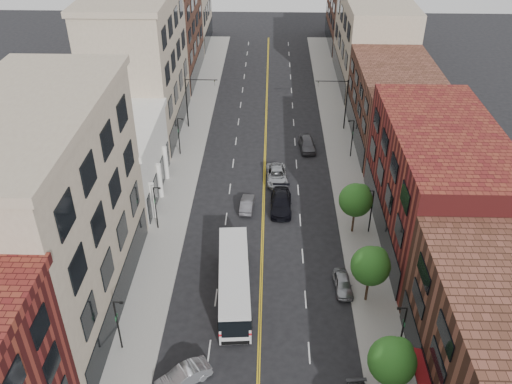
# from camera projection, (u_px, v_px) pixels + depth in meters

# --- Properties ---
(sidewalk_left) EXTENTS (4.00, 110.00, 0.15)m
(sidewalk_left) POSITION_uv_depth(u_px,v_px,m) (183.00, 174.00, 66.06)
(sidewalk_left) COLOR gray
(sidewalk_left) RESTS_ON ground
(sidewalk_right) EXTENTS (4.00, 110.00, 0.15)m
(sidewalk_right) POSITION_uv_depth(u_px,v_px,m) (347.00, 177.00, 65.58)
(sidewalk_right) COLOR gray
(sidewalk_right) RESTS_ON ground
(bldg_l_tanoffice) EXTENTS (10.00, 22.00, 18.00)m
(bldg_l_tanoffice) POSITION_uv_depth(u_px,v_px,m) (47.00, 220.00, 42.93)
(bldg_l_tanoffice) COLOR gray
(bldg_l_tanoffice) RESTS_ON ground
(bldg_l_white) EXTENTS (10.00, 14.00, 8.00)m
(bldg_l_white) POSITION_uv_depth(u_px,v_px,m) (113.00, 162.00, 60.74)
(bldg_l_white) COLOR silver
(bldg_l_white) RESTS_ON ground
(bldg_l_far_a) EXTENTS (10.00, 20.00, 18.00)m
(bldg_l_far_a) POSITION_uv_depth(u_px,v_px,m) (139.00, 66.00, 72.25)
(bldg_l_far_a) COLOR gray
(bldg_l_far_a) RESTS_ON ground
(bldg_l_far_b) EXTENTS (10.00, 20.00, 15.00)m
(bldg_l_far_b) POSITION_uv_depth(u_px,v_px,m) (166.00, 33.00, 89.82)
(bldg_l_far_b) COLOR #522E21
(bldg_l_far_b) RESTS_ON ground
(bldg_r_mid) EXTENTS (10.00, 22.00, 12.00)m
(bldg_r_mid) POSITION_uv_depth(u_px,v_px,m) (437.00, 185.00, 52.97)
(bldg_r_mid) COLOR maroon
(bldg_r_mid) RESTS_ON ground
(bldg_r_far_a) EXTENTS (10.00, 20.00, 10.00)m
(bldg_r_far_a) POSITION_uv_depth(u_px,v_px,m) (395.00, 106.00, 71.10)
(bldg_r_far_a) COLOR #522E21
(bldg_r_far_a) RESTS_ON ground
(bldg_r_far_b) EXTENTS (10.00, 22.00, 14.00)m
(bldg_r_far_b) POSITION_uv_depth(u_px,v_px,m) (373.00, 41.00, 87.60)
(bldg_r_far_b) COLOR gray
(bldg_r_far_b) RESTS_ON ground
(bldg_r_far_c) EXTENTS (10.00, 18.00, 11.00)m
(bldg_r_far_c) POSITION_uv_depth(u_px,v_px,m) (356.00, 17.00, 105.17)
(bldg_r_far_c) COLOR #522E21
(bldg_r_far_c) RESTS_ON ground
(tree_r_1) EXTENTS (3.40, 3.40, 5.59)m
(tree_r_1) POSITION_uv_depth(u_px,v_px,m) (393.00, 359.00, 37.48)
(tree_r_1) COLOR black
(tree_r_1) RESTS_ON sidewalk_right
(tree_r_2) EXTENTS (3.40, 3.40, 5.59)m
(tree_r_2) POSITION_uv_depth(u_px,v_px,m) (372.00, 265.00, 45.85)
(tree_r_2) COLOR black
(tree_r_2) RESTS_ON sidewalk_right
(tree_r_3) EXTENTS (3.40, 3.40, 5.59)m
(tree_r_3) POSITION_uv_depth(u_px,v_px,m) (357.00, 199.00, 54.23)
(tree_r_3) COLOR black
(tree_r_3) RESTS_ON sidewalk_right
(lamp_l_1) EXTENTS (0.81, 0.55, 5.05)m
(lamp_l_1) POSITION_uv_depth(u_px,v_px,m) (118.00, 323.00, 41.89)
(lamp_l_1) COLOR black
(lamp_l_1) RESTS_ON sidewalk_left
(lamp_l_2) EXTENTS (0.81, 0.55, 5.05)m
(lamp_l_2) POSITION_uv_depth(u_px,v_px,m) (156.00, 206.00, 55.29)
(lamp_l_2) COLOR black
(lamp_l_2) RESTS_ON sidewalk_left
(lamp_l_3) EXTENTS (0.81, 0.55, 5.05)m
(lamp_l_3) POSITION_uv_depth(u_px,v_px,m) (179.00, 134.00, 68.69)
(lamp_l_3) COLOR black
(lamp_l_3) RESTS_ON sidewalk_left
(lamp_r_1) EXTENTS (0.81, 0.55, 5.05)m
(lamp_r_1) POSITION_uv_depth(u_px,v_px,m) (402.00, 329.00, 41.36)
(lamp_r_1) COLOR black
(lamp_r_1) RESTS_ON sidewalk_right
(lamp_r_2) EXTENTS (0.81, 0.55, 5.05)m
(lamp_r_2) POSITION_uv_depth(u_px,v_px,m) (371.00, 209.00, 54.76)
(lamp_r_2) COLOR black
(lamp_r_2) RESTS_ON sidewalk_right
(lamp_r_3) EXTENTS (0.81, 0.55, 5.05)m
(lamp_r_3) POSITION_uv_depth(u_px,v_px,m) (352.00, 137.00, 68.17)
(lamp_r_3) COLOR black
(lamp_r_3) RESTS_ON sidewalk_right
(signal_mast_left) EXTENTS (4.49, 0.18, 7.20)m
(signal_mast_left) POSITION_uv_depth(u_px,v_px,m) (192.00, 97.00, 74.46)
(signal_mast_left) COLOR black
(signal_mast_left) RESTS_ON sidewalk_left
(signal_mast_right) EXTENTS (4.49, 0.18, 7.20)m
(signal_mast_right) POSITION_uv_depth(u_px,v_px,m) (341.00, 99.00, 73.97)
(signal_mast_right) COLOR black
(signal_mast_right) RESTS_ON sidewalk_right
(city_bus) EXTENTS (3.57, 12.13, 3.08)m
(city_bus) POSITION_uv_depth(u_px,v_px,m) (234.00, 280.00, 47.70)
(city_bus) COLOR silver
(city_bus) RESTS_ON ground
(car_angle_b) EXTENTS (4.39, 3.74, 1.42)m
(car_angle_b) POSITION_uv_depth(u_px,v_px,m) (183.00, 377.00, 40.38)
(car_angle_b) COLOR #B8BBC0
(car_angle_b) RESTS_ON ground
(car_parked_far) EXTENTS (1.76, 3.90, 1.30)m
(car_parked_far) POSITION_uv_depth(u_px,v_px,m) (343.00, 284.00, 48.93)
(car_parked_far) COLOR #96989C
(car_parked_far) RESTS_ON ground
(car_lane_behind) EXTENTS (1.61, 3.96, 1.28)m
(car_lane_behind) POSITION_uv_depth(u_px,v_px,m) (247.00, 204.00, 59.69)
(car_lane_behind) COLOR #4F4E53
(car_lane_behind) RESTS_ON ground
(car_lane_a) EXTENTS (2.35, 5.67, 1.64)m
(car_lane_a) POSITION_uv_depth(u_px,v_px,m) (281.00, 203.00, 59.58)
(car_lane_a) COLOR black
(car_lane_a) RESTS_ON ground
(car_lane_b) EXTENTS (2.76, 5.47, 1.48)m
(car_lane_b) POSITION_uv_depth(u_px,v_px,m) (277.00, 175.00, 64.58)
(car_lane_b) COLOR #A6AAAE
(car_lane_b) RESTS_ON ground
(car_lane_c) EXTENTS (2.35, 4.91, 1.62)m
(car_lane_c) POSITION_uv_depth(u_px,v_px,m) (307.00, 144.00, 71.15)
(car_lane_c) COLOR #4D4C51
(car_lane_c) RESTS_ON ground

